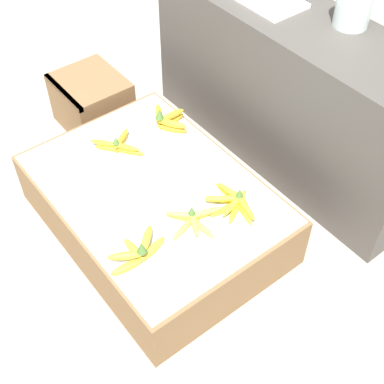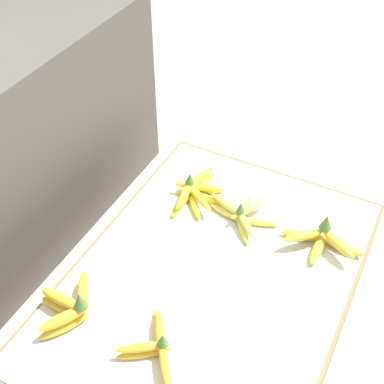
{
  "view_description": "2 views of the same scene",
  "coord_description": "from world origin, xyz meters",
  "px_view_note": "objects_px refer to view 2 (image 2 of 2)",
  "views": [
    {
      "loc": [
        1.27,
        -0.79,
        1.83
      ],
      "look_at": [
        0.14,
        0.09,
        0.29
      ],
      "focal_mm": 50.0,
      "sensor_mm": 36.0,
      "label": 1
    },
    {
      "loc": [
        -0.87,
        -0.39,
        1.46
      ],
      "look_at": [
        0.13,
        0.13,
        0.42
      ],
      "focal_mm": 50.0,
      "sensor_mm": 36.0,
      "label": 2
    }
  ],
  "objects_px": {
    "banana_bunch_front_midleft": "(321,240)",
    "banana_bunch_back_left": "(71,306)",
    "banana_bunch_middle_midleft": "(242,215)",
    "banana_bunch_back_midleft": "(195,192)",
    "banana_bunch_middle_left": "(156,348)"
  },
  "relations": [
    {
      "from": "banana_bunch_front_midleft",
      "to": "banana_bunch_back_left",
      "type": "distance_m",
      "value": 0.74
    },
    {
      "from": "banana_bunch_back_left",
      "to": "banana_bunch_middle_midleft",
      "type": "bearing_deg",
      "value": -26.37
    },
    {
      "from": "banana_bunch_front_midleft",
      "to": "banana_bunch_middle_midleft",
      "type": "bearing_deg",
      "value": 90.61
    },
    {
      "from": "banana_bunch_front_midleft",
      "to": "banana_bunch_back_midleft",
      "type": "bearing_deg",
      "value": 86.65
    },
    {
      "from": "banana_bunch_front_midleft",
      "to": "banana_bunch_back_midleft",
      "type": "height_order",
      "value": "banana_bunch_front_midleft"
    },
    {
      "from": "banana_bunch_middle_midleft",
      "to": "banana_bunch_back_midleft",
      "type": "bearing_deg",
      "value": 81.03
    },
    {
      "from": "banana_bunch_middle_left",
      "to": "banana_bunch_back_midleft",
      "type": "bearing_deg",
      "value": 17.47
    },
    {
      "from": "banana_bunch_front_midleft",
      "to": "banana_bunch_back_left",
      "type": "relative_size",
      "value": 1.1
    },
    {
      "from": "banana_bunch_middle_midleft",
      "to": "banana_bunch_back_left",
      "type": "distance_m",
      "value": 0.59
    },
    {
      "from": "banana_bunch_front_midleft",
      "to": "banana_bunch_back_midleft",
      "type": "xyz_separation_m",
      "value": [
        0.03,
        0.43,
        -0.01
      ]
    },
    {
      "from": "banana_bunch_middle_left",
      "to": "banana_bunch_middle_midleft",
      "type": "relative_size",
      "value": 0.86
    },
    {
      "from": "banana_bunch_front_midleft",
      "to": "banana_bunch_middle_left",
      "type": "distance_m",
      "value": 0.59
    },
    {
      "from": "banana_bunch_middle_midleft",
      "to": "banana_bunch_back_midleft",
      "type": "distance_m",
      "value": 0.18
    },
    {
      "from": "banana_bunch_front_midleft",
      "to": "banana_bunch_middle_midleft",
      "type": "distance_m",
      "value": 0.25
    },
    {
      "from": "banana_bunch_back_left",
      "to": "banana_bunch_back_midleft",
      "type": "xyz_separation_m",
      "value": [
        0.55,
        -0.08,
        -0.01
      ]
    }
  ]
}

